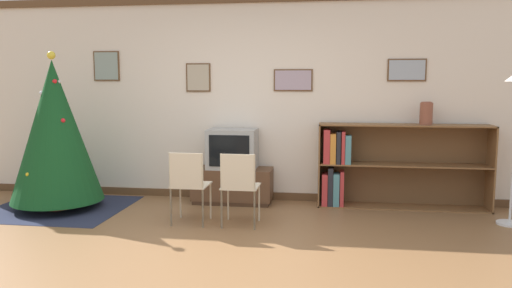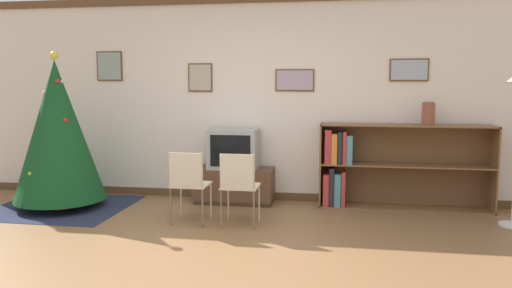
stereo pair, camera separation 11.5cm
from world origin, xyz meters
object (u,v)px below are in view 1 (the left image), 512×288
Objects in this scene: bookshelf at (375,166)px; folding_chair_left at (189,183)px; vase at (426,113)px; folding_chair_right at (239,184)px; christmas_tree at (55,131)px; tv_console at (233,185)px; television at (232,149)px.

folding_chair_left is at bearing -151.69° from bookshelf.
folding_chair_left is 2.89× the size of vase.
vase reaches higher than folding_chair_right.
folding_chair_right is at bearing 0.00° from folding_chair_left.
christmas_tree reaches higher than tv_console.
vase is (2.13, 1.11, 0.73)m from folding_chair_right.
vase is at bearing 27.46° from folding_chair_right.
folding_chair_left is at bearing -14.12° from christmas_tree.
folding_chair_right is 0.39× the size of bookshelf.
folding_chair_left is (-0.28, -1.07, 0.24)m from tv_console.
folding_chair_right is (0.57, 0.00, 0.00)m from folding_chair_left.
bookshelf is at bearing 9.78° from christmas_tree.
folding_chair_left is (1.82, -0.46, -0.50)m from christmas_tree.
vase reaches higher than folding_chair_left.
christmas_tree is 2.37× the size of folding_chair_right.
tv_console is 1.26× the size of folding_chair_right.
christmas_tree is 2.21m from television.
tv_console is at bearing -177.97° from bookshelf.
folding_chair_right is 1.92m from bookshelf.
tv_console is 2.60m from vase.
bookshelf is (2.11, 1.14, 0.04)m from folding_chair_left.
television is at bearing -179.08° from vase.
folding_chair_right is 2.51m from vase.
folding_chair_right is at bearing -143.61° from bookshelf.
folding_chair_right is at bearing -10.86° from christmas_tree.
bookshelf reaches higher than tv_console.
tv_console is 0.48m from television.
tv_console is at bearing -179.14° from vase.
vase is at bearing 0.86° from tv_console.
bookshelf is at bearing 2.03° from tv_console.
television is 2.22× the size of vase.
vase is at bearing 0.92° from television.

